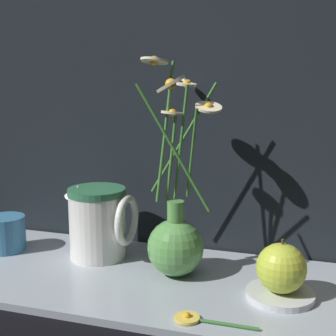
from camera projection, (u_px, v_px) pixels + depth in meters
ground_plane at (166, 285)px, 0.79m from camera, size 6.00×6.00×0.00m
shelf at (166, 282)px, 0.79m from camera, size 0.84×0.31×0.01m
vase_with_flowers at (176, 235)px, 0.79m from camera, size 0.15×0.26×0.37m
yellow_mug at (5, 233)px, 0.91m from camera, size 0.08×0.07×0.07m
ceramic_pitcher at (99, 220)px, 0.87m from camera, size 0.13×0.11×0.14m
saucer_plate at (280, 294)px, 0.72m from camera, size 0.11×0.11×0.01m
orange_fruit at (281, 268)px, 0.71m from camera, size 0.08×0.08×0.08m
loose_daisy at (197, 319)px, 0.65m from camera, size 0.12×0.04×0.01m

